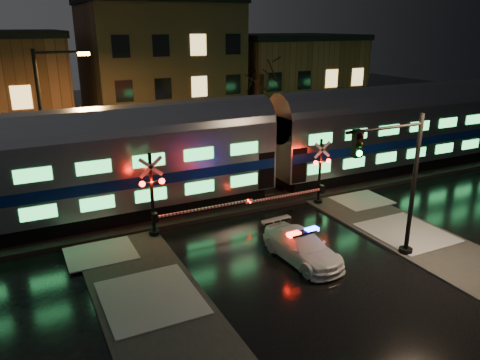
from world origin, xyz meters
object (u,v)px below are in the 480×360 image
police_car (302,247)px  crossing_signal_right (315,180)px  crossing_signal_left (160,203)px  traffic_light (397,187)px  streetlight (48,119)px

police_car → crossing_signal_right: (4.25, 5.15, 0.95)m
crossing_signal_left → traffic_light: 10.87m
crossing_signal_left → traffic_light: bearing=-39.7°
crossing_signal_right → crossing_signal_left: crossing_signal_left is taller
police_car → crossing_signal_right: bearing=47.2°
crossing_signal_right → police_car: bearing=-129.6°
traffic_light → streetlight: streetlight is taller
police_car → traffic_light: size_ratio=0.70×
crossing_signal_right → streetlight: (-13.09, 6.70, 3.44)m
crossing_signal_right → traffic_light: size_ratio=0.85×
traffic_light → streetlight: 18.38m
crossing_signal_left → streetlight: 8.48m
police_car → crossing_signal_left: 7.13m
crossing_signal_right → streetlight: 15.10m
crossing_signal_right → traffic_light: (-0.78, -6.85, 1.84)m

